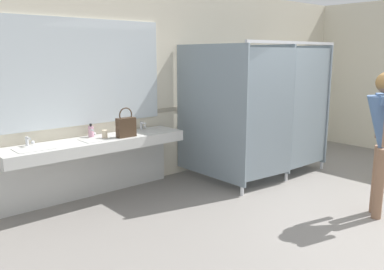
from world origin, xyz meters
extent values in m
cube|color=gray|center=(0.00, 0.00, -0.05)|extent=(7.55, 6.44, 0.10)
cube|color=beige|center=(0.00, 2.98, 1.45)|extent=(7.55, 0.12, 2.91)
cube|color=#9E937F|center=(0.00, 2.92, 1.05)|extent=(7.55, 0.01, 0.06)
cube|color=silver|center=(-2.15, 2.62, 0.76)|extent=(2.42, 0.55, 0.14)
cube|color=silver|center=(-2.15, 2.86, 0.34)|extent=(2.42, 0.08, 0.69)
cube|color=beige|center=(-2.96, 2.59, 0.78)|extent=(0.42, 0.30, 0.11)
cylinder|color=silver|center=(-2.96, 2.81, 0.88)|extent=(0.04, 0.04, 0.11)
cylinder|color=silver|center=(-2.96, 2.75, 0.93)|extent=(0.03, 0.11, 0.03)
sphere|color=silver|center=(-2.89, 2.82, 0.86)|extent=(0.04, 0.04, 0.04)
cube|color=beige|center=(-2.15, 2.59, 0.78)|extent=(0.42, 0.30, 0.11)
cylinder|color=silver|center=(-2.15, 2.81, 0.88)|extent=(0.04, 0.04, 0.11)
cylinder|color=silver|center=(-2.15, 2.75, 0.93)|extent=(0.03, 0.11, 0.03)
sphere|color=silver|center=(-2.08, 2.82, 0.86)|extent=(0.04, 0.04, 0.04)
cube|color=beige|center=(-1.35, 2.59, 0.78)|extent=(0.42, 0.30, 0.11)
cylinder|color=silver|center=(-1.35, 2.81, 0.88)|extent=(0.04, 0.04, 0.11)
cylinder|color=silver|center=(-1.35, 2.75, 0.93)|extent=(0.03, 0.11, 0.03)
sphere|color=silver|center=(-1.28, 2.82, 0.86)|extent=(0.04, 0.04, 0.04)
cube|color=silver|center=(-2.15, 2.91, 1.66)|extent=(2.32, 0.02, 1.37)
cube|color=gray|center=(-0.59, 2.18, 1.08)|extent=(0.03, 1.44, 1.91)
cylinder|color=silver|center=(-0.59, 1.52, 0.06)|extent=(0.05, 0.05, 0.12)
cube|color=gray|center=(0.40, 2.18, 1.08)|extent=(0.03, 1.44, 1.91)
cylinder|color=silver|center=(0.40, 1.52, 0.06)|extent=(0.05, 0.05, 0.12)
cube|color=gray|center=(1.39, 2.18, 1.08)|extent=(0.03, 1.44, 1.91)
cylinder|color=silver|center=(1.39, 1.52, 0.06)|extent=(0.05, 0.05, 0.12)
cube|color=gray|center=(-0.09, 1.49, 1.08)|extent=(0.91, 0.11, 1.81)
cube|color=gray|center=(0.90, 1.49, 1.08)|extent=(0.91, 0.03, 1.81)
cube|color=#B7BABF|center=(0.40, 1.49, 2.05)|extent=(2.04, 0.04, 0.04)
cylinder|color=#8C664C|center=(0.18, 0.06, 0.42)|extent=(0.11, 0.11, 0.83)
cylinder|color=#8C664C|center=(0.03, -0.04, 0.42)|extent=(0.11, 0.11, 0.83)
cone|color=#4C6B99|center=(0.11, 0.01, 1.07)|extent=(0.55, 0.55, 0.71)
cylinder|color=#8C664C|center=(0.32, 0.15, 1.16)|extent=(0.08, 0.08, 0.53)
cube|color=#3F2D1E|center=(-1.79, 2.49, 0.95)|extent=(0.25, 0.11, 0.25)
torus|color=#3F2D1E|center=(-1.79, 2.49, 1.12)|extent=(0.19, 0.02, 0.19)
cylinder|color=#D899B2|center=(-2.14, 2.79, 0.90)|extent=(0.07, 0.07, 0.14)
cylinder|color=black|center=(-2.14, 2.79, 0.98)|extent=(0.03, 0.03, 0.04)
cylinder|color=beige|center=(-2.05, 2.59, 0.88)|extent=(0.07, 0.07, 0.11)
camera|label=1|loc=(-4.50, -1.97, 1.89)|focal=37.44mm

